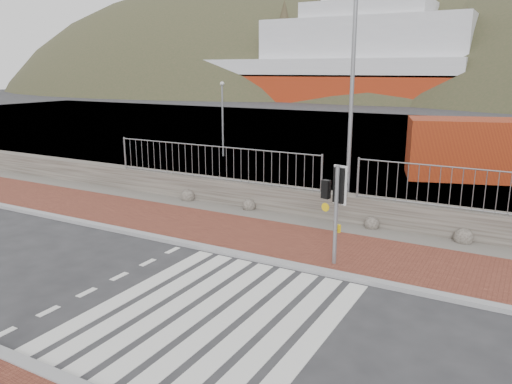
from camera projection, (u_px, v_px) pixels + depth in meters
The scene contains 13 objects.
ground at pixel (213, 315), 9.94m from camera, with size 220.00×220.00×0.00m, color #28282B.
sidewalk_far at pixel (304, 245), 13.75m from camera, with size 40.00×3.00×0.08m, color brown.
kerb_far at pixel (280, 263), 12.48m from camera, with size 40.00×0.25×0.12m, color gray.
zebra_crossing at pixel (213, 315), 9.94m from camera, with size 4.62×5.60×0.01m.
gravel_strip at pixel (330, 226), 15.45m from camera, with size 40.00×1.50×0.06m, color #59544C.
stone_wall at pixel (340, 207), 16.03m from camera, with size 40.00×0.60×0.90m, color #47413A.
railing at pixel (340, 166), 15.57m from camera, with size 18.07×0.07×1.22m.
quay at pixel (444, 142), 33.61m from camera, with size 120.00×40.00×0.50m, color #4C4C4F.
water at pixel (490, 108), 63.29m from camera, with size 220.00×50.00×0.05m, color #3F4C54.
ferry at pixel (324, 65), 77.90m from camera, with size 50.00×16.00×20.00m.
traffic_signal_far at pixel (335, 194), 12.00m from camera, with size 0.63×0.33×2.56m.
streetlight at pixel (356, 85), 15.77m from camera, with size 1.60×0.51×7.63m.
shipping_container at pixel (483, 149), 22.07m from camera, with size 6.34×2.64×2.64m, color #9C3411.
Camera 1 is at (5.16, -7.50, 4.76)m, focal length 35.00 mm.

